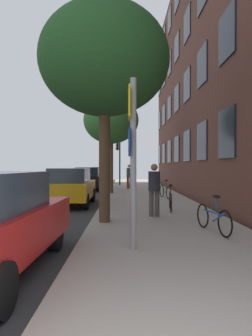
{
  "coord_description": "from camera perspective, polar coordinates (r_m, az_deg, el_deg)",
  "views": [
    {
      "loc": [
        -0.02,
        -1.68,
        1.73
      ],
      "look_at": [
        0.07,
        12.85,
        1.63
      ],
      "focal_mm": 31.71,
      "sensor_mm": 36.0,
      "label": 1
    }
  ],
  "objects": [
    {
      "name": "ground_plane",
      "position": [
        16.93,
        -8.49,
        -5.47
      ],
      "size": [
        41.8,
        41.8,
        0.0
      ],
      "primitive_type": "plane",
      "color": "#332D28"
    },
    {
      "name": "road_asphalt",
      "position": [
        17.35,
        -15.4,
        -5.32
      ],
      "size": [
        7.0,
        38.0,
        0.01
      ],
      "primitive_type": "cube",
      "color": "#2D2D30",
      "rests_on": "ground"
    },
    {
      "name": "traffic_light",
      "position": [
        24.88,
        -1.44,
        2.65
      ],
      "size": [
        0.43,
        0.24,
        3.78
      ],
      "color": "black",
      "rests_on": "sidewalk"
    },
    {
      "name": "car_3",
      "position": [
        29.73,
        -4.88,
        -1.32
      ],
      "size": [
        1.93,
        4.09,
        1.62
      ],
      "color": "orange",
      "rests_on": "road_asphalt"
    },
    {
      "name": "bicycle_2",
      "position": [
        14.93,
        7.53,
        -4.39
      ],
      "size": [
        0.48,
        1.65,
        0.94
      ],
      "color": "black",
      "rests_on": "sidewalk"
    },
    {
      "name": "bicycle_1",
      "position": [
        10.92,
        8.54,
        -6.13
      ],
      "size": [
        0.42,
        1.67,
        0.94
      ],
      "color": "black",
      "rests_on": "sidewalk"
    },
    {
      "name": "car_2",
      "position": [
        21.45,
        -7.22,
        -1.97
      ],
      "size": [
        1.94,
        4.52,
        1.62
      ],
      "color": "black",
      "rests_on": "road_asphalt"
    },
    {
      "name": "pedestrian_0",
      "position": [
        9.49,
        5.44,
        -3.53
      ],
      "size": [
        0.39,
        0.39,
        1.68
      ],
      "color": "#4C4742",
      "rests_on": "sidewalk"
    },
    {
      "name": "car_1",
      "position": [
        13.2,
        -10.62,
        -3.47
      ],
      "size": [
        1.86,
        3.96,
        1.62
      ],
      "color": "orange",
      "rests_on": "road_asphalt"
    },
    {
      "name": "sidewalk",
      "position": [
        16.8,
        3.46,
        -5.31
      ],
      "size": [
        4.2,
        38.0,
        0.12
      ],
      "primitive_type": "cube",
      "color": "#9E9389",
      "rests_on": "ground"
    },
    {
      "name": "tree_far",
      "position": [
        17.86,
        -2.88,
        9.09
      ],
      "size": [
        3.27,
        3.27,
        5.72
      ],
      "color": "brown",
      "rests_on": "sidewalk"
    },
    {
      "name": "building_facade",
      "position": [
        17.46,
        12.58,
        18.45
      ],
      "size": [
        0.56,
        27.0,
        14.24
      ],
      "color": "brown",
      "rests_on": "ground"
    },
    {
      "name": "tree_near",
      "position": [
        9.04,
        -4.18,
        19.75
      ],
      "size": [
        3.72,
        3.72,
        6.21
      ],
      "color": "#4C3823",
      "rests_on": "sidewalk"
    },
    {
      "name": "pedestrian_1",
      "position": [
        21.17,
        0.62,
        -1.29
      ],
      "size": [
        0.54,
        0.54,
        1.72
      ],
      "color": "maroon",
      "rests_on": "sidewalk"
    },
    {
      "name": "sign_post",
      "position": [
        5.75,
        1.18,
        3.3
      ],
      "size": [
        0.16,
        0.6,
        3.31
      ],
      "color": "gray",
      "rests_on": "sidewalk"
    },
    {
      "name": "bicycle_0",
      "position": [
        7.57,
        16.42,
        -9.15
      ],
      "size": [
        0.5,
        1.69,
        0.91
      ],
      "color": "black",
      "rests_on": "sidewalk"
    }
  ]
}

